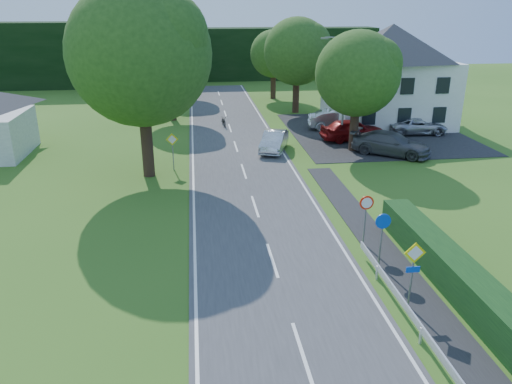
{
  "coord_description": "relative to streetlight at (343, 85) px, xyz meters",
  "views": [
    {
      "loc": [
        -2.99,
        -6.47,
        10.21
      ],
      "look_at": [
        -0.15,
        16.39,
        1.47
      ],
      "focal_mm": 35.0,
      "sensor_mm": 36.0,
      "label": 1
    }
  ],
  "objects": [
    {
      "name": "moving_car",
      "position": [
        -5.36,
        -1.46,
        -3.7
      ],
      "size": [
        2.85,
        4.64,
        1.44
      ],
      "primitive_type": "imported",
      "rotation": [
        0.0,
        0.0,
        -0.33
      ],
      "color": "silver",
      "rests_on": "road"
    },
    {
      "name": "tree_left_far",
      "position": [
        -13.06,
        10.0,
        -0.17
      ],
      "size": [
        7.0,
        7.0,
        8.58
      ],
      "primitive_type": null,
      "color": "#244A16",
      "rests_on": "ground"
    },
    {
      "name": "sign_speed_limit",
      "position": [
        -3.76,
        -17.03,
        -2.7
      ],
      "size": [
        0.64,
        0.11,
        2.37
      ],
      "color": "slate",
      "rests_on": "ground"
    },
    {
      "name": "line_edge_left",
      "position": [
        -11.31,
        -10.0,
        -4.42
      ],
      "size": [
        0.12,
        80.0,
        0.01
      ],
      "primitive_type": "cube",
      "color": "white",
      "rests_on": "road"
    },
    {
      "name": "treeline_right",
      "position": [
        -0.06,
        36.0,
        -0.96
      ],
      "size": [
        30.0,
        5.0,
        7.0
      ],
      "primitive_type": "cube",
      "color": "black",
      "rests_on": "ground"
    },
    {
      "name": "house_white",
      "position": [
        5.94,
        6.0,
        -0.06
      ],
      "size": [
        10.6,
        8.4,
        8.6
      ],
      "color": "white",
      "rests_on": "ground"
    },
    {
      "name": "tree_right_mid",
      "position": [
        0.44,
        -2.0,
        -0.17
      ],
      "size": [
        7.0,
        7.0,
        8.58
      ],
      "primitive_type": null,
      "color": "#244A16",
      "rests_on": "ground"
    },
    {
      "name": "parked_car_grey",
      "position": [
        2.75,
        -3.5,
        -3.62
      ],
      "size": [
        5.81,
        5.06,
        1.61
      ],
      "primitive_type": "imported",
      "rotation": [
        0.0,
        0.0,
        0.95
      ],
      "color": "#4B4B50",
      "rests_on": "parking_pad"
    },
    {
      "name": "tree_main",
      "position": [
        -14.06,
        -6.0,
        1.36
      ],
      "size": [
        9.4,
        9.4,
        11.64
      ],
      "primitive_type": null,
      "color": "#244A16",
      "rests_on": "ground"
    },
    {
      "name": "tree_right_back",
      "position": [
        -2.06,
        20.0,
        -0.68
      ],
      "size": [
        6.2,
        6.2,
        7.56
      ],
      "primitive_type": null,
      "color": "#244A16",
      "rests_on": "ground"
    },
    {
      "name": "sign_priority_left",
      "position": [
        -12.56,
        -5.02,
        -2.75
      ],
      "size": [
        0.78,
        0.09,
        2.44
      ],
      "color": "slate",
      "rests_on": "ground"
    },
    {
      "name": "tree_left_back",
      "position": [
        -12.56,
        22.0,
        -0.43
      ],
      "size": [
        6.6,
        6.6,
        8.07
      ],
      "primitive_type": null,
      "color": "#244A16",
      "rests_on": "ground"
    },
    {
      "name": "line_edge_right",
      "position": [
        -4.81,
        -10.0,
        -4.42
      ],
      "size": [
        0.12,
        80.0,
        0.01
      ],
      "primitive_type": "cube",
      "color": "white",
      "rests_on": "road"
    },
    {
      "name": "sign_priority_right",
      "position": [
        -3.76,
        -22.02,
        -2.67
      ],
      "size": [
        0.78,
        0.09,
        2.59
      ],
      "color": "slate",
      "rests_on": "ground"
    },
    {
      "name": "tree_right_far",
      "position": [
        -1.06,
        12.0,
        0.08
      ],
      "size": [
        7.4,
        7.4,
        9.09
      ],
      "primitive_type": null,
      "color": "#244A16",
      "rests_on": "ground"
    },
    {
      "name": "motorcycle",
      "position": [
        -8.54,
        6.82,
        -3.94
      ],
      "size": [
        0.81,
        1.89,
        0.97
      ],
      "primitive_type": "imported",
      "rotation": [
        0.0,
        0.0,
        0.09
      ],
      "color": "black",
      "rests_on": "road"
    },
    {
      "name": "sign_roundabout",
      "position": [
        -3.76,
        -19.02,
        -2.79
      ],
      "size": [
        0.64,
        0.08,
        2.37
      ],
      "color": "slate",
      "rests_on": "ground"
    },
    {
      "name": "line_centre",
      "position": [
        -8.06,
        -10.0,
        -4.42
      ],
      "size": [
        0.12,
        80.0,
        0.01
      ],
      "primitive_type": null,
      "color": "white",
      "rests_on": "road"
    },
    {
      "name": "parked_car_red",
      "position": [
        1.23,
        0.69,
        -3.57
      ],
      "size": [
        5.15,
        2.4,
        1.71
      ],
      "primitive_type": "imported",
      "rotation": [
        0.0,
        0.0,
        1.65
      ],
      "color": "maroon",
      "rests_on": "parking_pad"
    },
    {
      "name": "road",
      "position": [
        -8.06,
        -10.0,
        -4.44
      ],
      "size": [
        7.0,
        80.0,
        0.04
      ],
      "primitive_type": "cube",
      "color": "#3E3E41",
      "rests_on": "ground"
    },
    {
      "name": "parking_pad",
      "position": [
        3.94,
        3.0,
        -4.44
      ],
      "size": [
        14.0,
        16.0,
        0.04
      ],
      "primitive_type": "cube",
      "color": "black",
      "rests_on": "ground"
    },
    {
      "name": "parasol",
      "position": [
        2.34,
        4.65,
        -3.57
      ],
      "size": [
        1.89,
        1.93,
        1.72
      ],
      "primitive_type": "imported",
      "rotation": [
        0.0,
        0.0,
        0.01
      ],
      "color": "red",
      "rests_on": "parking_pad"
    },
    {
      "name": "streetlight",
      "position": [
        0.0,
        0.0,
        0.0
      ],
      "size": [
        2.03,
        0.18,
        8.0
      ],
      "color": "slate",
      "rests_on": "ground"
    },
    {
      "name": "parked_car_silver_a",
      "position": [
        1.08,
        4.41,
        -3.59
      ],
      "size": [
        5.24,
        2.5,
        1.66
      ],
      "primitive_type": "imported",
      "rotation": [
        0.0,
        0.0,
        1.42
      ],
      "color": "silver",
      "rests_on": "parking_pad"
    },
    {
      "name": "parked_car_silver_b",
      "position": [
        7.19,
        2.09,
        -3.75
      ],
      "size": [
        5.0,
        2.54,
        1.35
      ],
      "primitive_type": "imported",
      "rotation": [
        0.0,
        0.0,
        1.51
      ],
      "color": "#B7B5BD",
      "rests_on": "parking_pad"
    }
  ]
}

